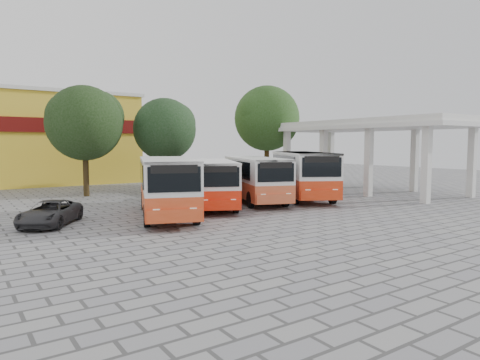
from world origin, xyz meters
TOP-DOWN VIEW (x-y plane):
  - ground at (0.00, 0.00)m, footprint 90.00×90.00m
  - terminal_shelter at (10.50, 4.00)m, footprint 6.80×15.80m
  - shophouse_block at (-11.00, 25.99)m, footprint 20.40×10.40m
  - bus_far_left at (-7.19, 2.00)m, footprint 5.07×8.61m
  - bus_centre_left at (-3.64, 3.53)m, footprint 5.24×7.98m
  - bus_centre_right at (-0.26, 3.92)m, footprint 4.84×8.23m
  - bus_far_right at (3.35, 3.55)m, footprint 6.32×9.19m
  - tree_left at (-8.26, 12.96)m, footprint 5.42×5.16m
  - tree_middle at (-2.32, 12.89)m, footprint 5.00×4.76m
  - tree_right at (7.94, 13.37)m, footprint 6.18×5.89m
  - parked_car at (-12.51, 2.81)m, footprint 3.65×4.28m

SIDE VIEW (x-z plane):
  - ground at x=0.00m, z-range 0.00..0.00m
  - parked_car at x=-12.51m, z-range 0.00..1.09m
  - bus_centre_left at x=-3.64m, z-range 0.21..2.89m
  - bus_centre_right at x=-0.26m, z-range 0.22..3.00m
  - bus_far_left at x=-7.19m, z-range 0.23..3.13m
  - bus_far_right at x=3.35m, z-range 0.24..3.32m
  - shophouse_block at x=-11.00m, z-range 0.01..8.31m
  - tree_middle at x=-2.32m, z-range 1.34..8.47m
  - terminal_shelter at x=10.50m, z-range 2.21..7.61m
  - tree_left at x=-8.26m, z-range 1.41..9.05m
  - tree_right at x=7.94m, z-range 1.69..10.58m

